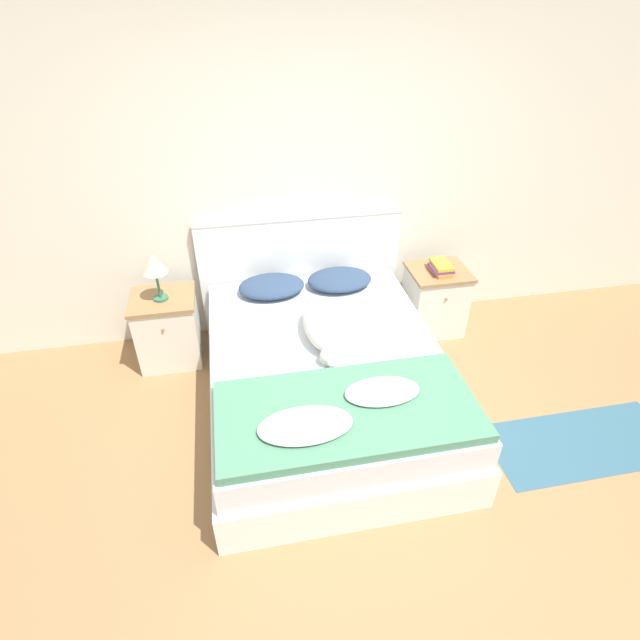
% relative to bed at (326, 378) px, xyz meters
% --- Properties ---
extents(ground_plane, '(16.00, 16.00, 0.00)m').
position_rel_bed_xyz_m(ground_plane, '(0.10, -1.00, -0.25)').
color(ground_plane, '#997047').
extents(wall_back, '(9.00, 0.06, 2.55)m').
position_rel_bed_xyz_m(wall_back, '(0.10, 1.13, 1.02)').
color(wall_back, silver).
rests_on(wall_back, ground_plane).
extents(bed, '(1.60, 2.08, 0.52)m').
position_rel_bed_xyz_m(bed, '(0.00, 0.00, 0.00)').
color(bed, white).
rests_on(bed, ground_plane).
extents(headboard, '(1.68, 0.06, 1.05)m').
position_rel_bed_xyz_m(headboard, '(-0.00, 1.06, 0.29)').
color(headboard, white).
rests_on(headboard, ground_plane).
extents(nightstand_left, '(0.49, 0.44, 0.59)m').
position_rel_bed_xyz_m(nightstand_left, '(-1.12, 0.78, 0.04)').
color(nightstand_left, silver).
rests_on(nightstand_left, ground_plane).
extents(nightstand_right, '(0.49, 0.44, 0.59)m').
position_rel_bed_xyz_m(nightstand_right, '(1.12, 0.78, 0.04)').
color(nightstand_right, silver).
rests_on(nightstand_right, ground_plane).
extents(pillow_left, '(0.52, 0.37, 0.12)m').
position_rel_bed_xyz_m(pillow_left, '(-0.28, 0.80, 0.32)').
color(pillow_left, navy).
rests_on(pillow_left, bed).
extents(pillow_right, '(0.52, 0.37, 0.12)m').
position_rel_bed_xyz_m(pillow_right, '(0.28, 0.80, 0.32)').
color(pillow_right, navy).
rests_on(pillow_right, bed).
extents(quilt, '(1.51, 0.73, 0.11)m').
position_rel_bed_xyz_m(quilt, '(-0.01, -0.63, 0.30)').
color(quilt, '#4C8466').
rests_on(quilt, bed).
extents(dog, '(0.23, 0.75, 0.20)m').
position_rel_bed_xyz_m(dog, '(-0.01, 0.13, 0.35)').
color(dog, silver).
rests_on(dog, bed).
extents(book_stack, '(0.17, 0.24, 0.08)m').
position_rel_bed_xyz_m(book_stack, '(1.12, 0.75, 0.37)').
color(book_stack, orange).
rests_on(book_stack, nightstand_right).
extents(table_lamp, '(0.18, 0.18, 0.37)m').
position_rel_bed_xyz_m(table_lamp, '(-1.12, 0.76, 0.62)').
color(table_lamp, '#336B4C').
rests_on(table_lamp, nightstand_left).
extents(rug, '(1.28, 0.56, 0.00)m').
position_rel_bed_xyz_m(rug, '(1.64, -0.69, -0.25)').
color(rug, '#335B70').
rests_on(rug, ground_plane).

